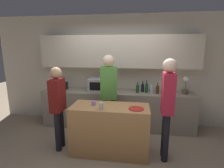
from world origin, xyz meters
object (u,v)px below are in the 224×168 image
object	(u,v)px
bottle_0	(138,89)
person_left	(168,101)
potted_plant	(186,85)
person_center	(58,102)
toaster	(62,86)
bottle_4	(157,90)
plate_on_island	(136,109)
person_right	(109,89)
bottle_2	(147,88)
bottle_1	(143,88)
cup_0	(94,103)
microwave	(100,85)
cup_1	(101,106)
bottle_3	(152,89)

from	to	relation	value
bottle_0	person_left	bearing A→B (deg)	-65.64
potted_plant	person_center	bearing A→B (deg)	-155.72
toaster	bottle_4	world-z (taller)	bottle_4
bottle_4	plate_on_island	world-z (taller)	bottle_4
plate_on_island	person_right	world-z (taller)	person_right
bottle_2	person_right	xyz separation A→B (m)	(-0.80, -0.55, 0.07)
person_left	person_right	xyz separation A→B (m)	(-1.09, 0.60, 0.02)
potted_plant	bottle_1	world-z (taller)	potted_plant
bottle_4	cup_0	size ratio (longest dim) A/B	3.17
bottle_4	cup_0	distance (m)	1.60
toaster	person_center	world-z (taller)	person_center
microwave	person_center	size ratio (longest dim) A/B	0.33
bottle_0	cup_1	size ratio (longest dim) A/B	2.09
bottle_3	person_left	size ratio (longest dim) A/B	0.13
person_right	cup_1	bearing A→B (deg)	77.70
bottle_3	plate_on_island	size ratio (longest dim) A/B	0.87
microwave	cup_1	world-z (taller)	microwave
person_left	person_center	bearing A→B (deg)	91.76
bottle_0	cup_0	size ratio (longest dim) A/B	3.19
bottle_0	bottle_1	distance (m)	0.17
bottle_2	bottle_4	bearing A→B (deg)	-14.50
bottle_1	bottle_4	bearing A→B (deg)	-21.72
person_right	bottle_1	bearing A→B (deg)	-151.31
microwave	toaster	world-z (taller)	microwave
bottle_3	person_left	xyz separation A→B (m)	(0.17, -1.18, 0.08)
potted_plant	cup_0	size ratio (longest dim) A/B	5.03
potted_plant	bottle_4	xyz separation A→B (m)	(-0.62, -0.08, -0.10)
bottle_2	plate_on_island	world-z (taller)	bottle_2
microwave	person_center	world-z (taller)	person_center
potted_plant	person_center	size ratio (longest dim) A/B	0.25
toaster	bottle_4	xyz separation A→B (m)	(2.33, -0.08, 0.00)
toaster	bottle_4	size ratio (longest dim) A/B	1.04
bottle_0	person_right	bearing A→B (deg)	-140.35
bottle_1	bottle_2	distance (m)	0.11
cup_1	person_left	world-z (taller)	person_left
bottle_2	cup_0	world-z (taller)	bottle_2
bottle_4	person_left	bearing A→B (deg)	-87.49
cup_0	bottle_4	bearing A→B (deg)	40.19
bottle_0	bottle_3	distance (m)	0.33
microwave	person_right	world-z (taller)	person_right
bottle_1	microwave	bearing A→B (deg)	-177.12
potted_plant	bottle_3	world-z (taller)	potted_plant
bottle_0	person_right	size ratio (longest dim) A/B	0.14
toaster	person_left	size ratio (longest dim) A/B	0.15
cup_0	person_right	bearing A→B (deg)	71.96
person_right	person_center	bearing A→B (deg)	21.61
cup_0	potted_plant	bearing A→B (deg)	31.23
bottle_2	toaster	bearing A→B (deg)	179.46
cup_0	person_left	bearing A→B (deg)	-2.18
microwave	person_left	distance (m)	1.82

